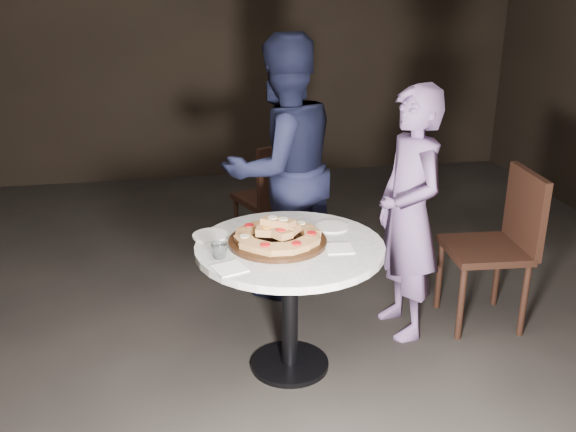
{
  "coord_description": "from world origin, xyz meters",
  "views": [
    {
      "loc": [
        -0.47,
        -2.88,
        1.96
      ],
      "look_at": [
        0.07,
        0.03,
        0.84
      ],
      "focal_mm": 40.0,
      "sensor_mm": 36.0,
      "label": 1
    }
  ],
  "objects_px": {
    "table": "(290,268)",
    "diner_teal": "(409,214)",
    "focaccia_pile": "(278,233)",
    "chair_right": "(502,238)",
    "chair_far": "(275,193)",
    "serving_board": "(278,241)",
    "water_glass": "(220,251)",
    "diner_navy": "(282,169)"
  },
  "relations": [
    {
      "from": "focaccia_pile",
      "to": "diner_navy",
      "type": "distance_m",
      "value": 0.9
    },
    {
      "from": "focaccia_pile",
      "to": "chair_far",
      "type": "distance_m",
      "value": 1.38
    },
    {
      "from": "table",
      "to": "chair_far",
      "type": "xyz_separation_m",
      "value": [
        0.15,
        1.36,
        -0.07
      ]
    },
    {
      "from": "focaccia_pile",
      "to": "diner_teal",
      "type": "relative_size",
      "value": 0.31
    },
    {
      "from": "focaccia_pile",
      "to": "diner_teal",
      "type": "distance_m",
      "value": 0.81
    },
    {
      "from": "table",
      "to": "serving_board",
      "type": "xyz_separation_m",
      "value": [
        -0.06,
        0.02,
        0.14
      ]
    },
    {
      "from": "focaccia_pile",
      "to": "chair_right",
      "type": "relative_size",
      "value": 0.47
    },
    {
      "from": "table",
      "to": "chair_right",
      "type": "bearing_deg",
      "value": 11.43
    },
    {
      "from": "serving_board",
      "to": "chair_far",
      "type": "xyz_separation_m",
      "value": [
        0.21,
        1.34,
        -0.21
      ]
    },
    {
      "from": "diner_teal",
      "to": "serving_board",
      "type": "bearing_deg",
      "value": -79.0
    },
    {
      "from": "serving_board",
      "to": "chair_far",
      "type": "bearing_deg",
      "value": 81.1
    },
    {
      "from": "focaccia_pile",
      "to": "table",
      "type": "bearing_deg",
      "value": -21.59
    },
    {
      "from": "focaccia_pile",
      "to": "chair_far",
      "type": "height_order",
      "value": "chair_far"
    },
    {
      "from": "serving_board",
      "to": "diner_navy",
      "type": "relative_size",
      "value": 0.3
    },
    {
      "from": "diner_teal",
      "to": "chair_far",
      "type": "bearing_deg",
      "value": -159.41
    },
    {
      "from": "chair_right",
      "to": "diner_teal",
      "type": "height_order",
      "value": "diner_teal"
    },
    {
      "from": "serving_board",
      "to": "focaccia_pile",
      "type": "distance_m",
      "value": 0.04
    },
    {
      "from": "table",
      "to": "chair_far",
      "type": "bearing_deg",
      "value": 83.63
    },
    {
      "from": "focaccia_pile",
      "to": "diner_teal",
      "type": "xyz_separation_m",
      "value": [
        0.77,
        0.25,
        -0.05
      ]
    },
    {
      "from": "water_glass",
      "to": "diner_teal",
      "type": "relative_size",
      "value": 0.06
    },
    {
      "from": "chair_right",
      "to": "serving_board",
      "type": "bearing_deg",
      "value": -75.76
    },
    {
      "from": "focaccia_pile",
      "to": "chair_right",
      "type": "distance_m",
      "value": 1.39
    },
    {
      "from": "chair_far",
      "to": "chair_right",
      "type": "xyz_separation_m",
      "value": [
        1.14,
        -1.1,
        0.03
      ]
    },
    {
      "from": "chair_right",
      "to": "table",
      "type": "bearing_deg",
      "value": -74.43
    },
    {
      "from": "focaccia_pile",
      "to": "water_glass",
      "type": "xyz_separation_m",
      "value": [
        -0.3,
        -0.13,
        -0.02
      ]
    },
    {
      "from": "chair_far",
      "to": "chair_right",
      "type": "bearing_deg",
      "value": 113.74
    },
    {
      "from": "water_glass",
      "to": "chair_far",
      "type": "distance_m",
      "value": 1.57
    },
    {
      "from": "water_glass",
      "to": "chair_right",
      "type": "bearing_deg",
      "value": 12.52
    },
    {
      "from": "table",
      "to": "chair_far",
      "type": "relative_size",
      "value": 1.17
    },
    {
      "from": "chair_far",
      "to": "chair_right",
      "type": "relative_size",
      "value": 0.95
    },
    {
      "from": "focaccia_pile",
      "to": "chair_far",
      "type": "relative_size",
      "value": 0.5
    },
    {
      "from": "table",
      "to": "water_glass",
      "type": "height_order",
      "value": "water_glass"
    },
    {
      "from": "table",
      "to": "diner_teal",
      "type": "height_order",
      "value": "diner_teal"
    },
    {
      "from": "focaccia_pile",
      "to": "chair_far",
      "type": "bearing_deg",
      "value": 81.22
    },
    {
      "from": "table",
      "to": "chair_right",
      "type": "height_order",
      "value": "chair_right"
    },
    {
      "from": "water_glass",
      "to": "diner_teal",
      "type": "height_order",
      "value": "diner_teal"
    },
    {
      "from": "table",
      "to": "focaccia_pile",
      "type": "distance_m",
      "value": 0.2
    },
    {
      "from": "serving_board",
      "to": "diner_navy",
      "type": "bearing_deg",
      "value": 78.71
    },
    {
      "from": "diner_navy",
      "to": "diner_teal",
      "type": "xyz_separation_m",
      "value": [
        0.6,
        -0.63,
        -0.11
      ]
    },
    {
      "from": "focaccia_pile",
      "to": "water_glass",
      "type": "height_order",
      "value": "focaccia_pile"
    },
    {
      "from": "serving_board",
      "to": "water_glass",
      "type": "bearing_deg",
      "value": -157.12
    },
    {
      "from": "serving_board",
      "to": "chair_right",
      "type": "bearing_deg",
      "value": 10.1
    }
  ]
}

